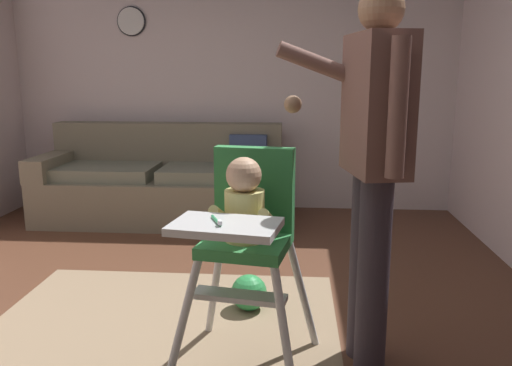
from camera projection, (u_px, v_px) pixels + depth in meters
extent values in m
cube|color=brown|center=(168.00, 350.00, 2.60)|extent=(5.85, 7.03, 0.10)
cube|color=silver|center=(232.00, 67.00, 4.98)|extent=(5.05, 0.06, 2.76)
cube|color=#79715B|center=(161.00, 199.00, 4.70)|extent=(2.16, 0.84, 0.40)
cube|color=#79715B|center=(169.00, 147.00, 4.93)|extent=(2.16, 0.22, 0.46)
cube|color=#79715B|center=(54.00, 165.00, 4.71)|extent=(0.20, 0.84, 0.20)
cube|color=#79715B|center=(270.00, 168.00, 4.56)|extent=(0.20, 0.84, 0.20)
cube|color=slate|center=(108.00, 172.00, 4.63)|extent=(0.86, 0.60, 0.11)
cube|color=slate|center=(211.00, 173.00, 4.56)|extent=(0.86, 0.60, 0.11)
cube|color=#3D4C75|center=(249.00, 153.00, 4.75)|extent=(0.35, 0.12, 0.34)
cylinder|color=silver|center=(181.00, 327.00, 2.15)|extent=(0.19, 0.15, 0.57)
cylinder|color=silver|center=(285.00, 340.00, 2.04)|extent=(0.15, 0.19, 0.57)
cylinder|color=silver|center=(215.00, 286.00, 2.56)|extent=(0.15, 0.19, 0.57)
cylinder|color=silver|center=(303.00, 295.00, 2.46)|extent=(0.19, 0.15, 0.57)
cube|color=#308142|center=(246.00, 244.00, 2.24)|extent=(0.42, 0.42, 0.05)
cube|color=#308142|center=(254.00, 189.00, 2.34)|extent=(0.37, 0.13, 0.38)
cube|color=silver|center=(225.00, 227.00, 1.93)|extent=(0.44, 0.32, 0.03)
cube|color=silver|center=(239.00, 296.00, 2.18)|extent=(0.41, 0.17, 0.02)
cylinder|color=#D9D27B|center=(245.00, 215.00, 2.19)|extent=(0.20, 0.20, 0.22)
sphere|color=tan|center=(244.00, 175.00, 2.15)|extent=(0.15, 0.15, 0.15)
cylinder|color=#D9D27B|center=(218.00, 214.00, 2.18)|extent=(0.07, 0.15, 0.10)
cylinder|color=#D9D27B|center=(267.00, 217.00, 2.13)|extent=(0.07, 0.15, 0.10)
cylinder|color=#38A366|center=(216.00, 220.00, 1.93)|extent=(0.06, 0.13, 0.01)
cube|color=white|center=(220.00, 223.00, 1.88)|extent=(0.02, 0.03, 0.02)
cylinder|color=#352D36|center=(365.00, 266.00, 2.38)|extent=(0.14, 0.14, 0.89)
cylinder|color=#352D36|center=(373.00, 275.00, 2.27)|extent=(0.14, 0.14, 0.89)
cube|color=brown|center=(377.00, 105.00, 2.17)|extent=(0.27, 0.43, 0.59)
sphere|color=#997051|center=(381.00, 9.00, 2.09)|extent=(0.19, 0.19, 0.19)
cylinder|color=brown|center=(328.00, 68.00, 2.30)|extent=(0.48, 0.16, 0.23)
sphere|color=#997051|center=(293.00, 104.00, 2.31)|extent=(0.08, 0.08, 0.08)
cylinder|color=brown|center=(398.00, 109.00, 1.94)|extent=(0.07, 0.07, 0.53)
sphere|color=green|center=(249.00, 292.00, 2.92)|extent=(0.20, 0.20, 0.20)
cylinder|color=white|center=(131.00, 21.00, 4.91)|extent=(0.25, 0.03, 0.25)
cylinder|color=black|center=(132.00, 21.00, 4.93)|extent=(0.28, 0.02, 0.28)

